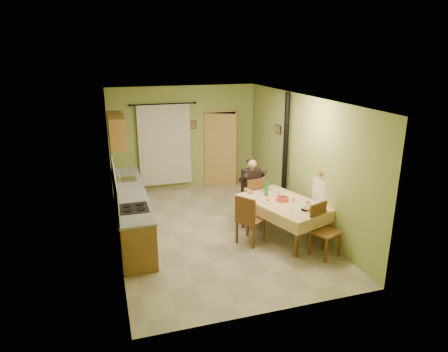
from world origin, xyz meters
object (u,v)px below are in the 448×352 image
object	(u,v)px
chair_far	(252,207)
man_right	(324,194)
man_far	(252,182)
dining_table	(283,219)
chair_near	(324,241)
stove_flue	(285,169)
chair_right	(322,220)
chair_left	(250,229)

from	to	relation	value
chair_far	man_right	size ratio (longest dim) A/B	0.73
chair_far	man_far	distance (m)	0.59
dining_table	chair_near	bearing A→B (deg)	-88.35
chair_far	stove_flue	size ratio (longest dim) A/B	0.36
chair_near	chair_right	xyz separation A→B (m)	(0.48, 0.88, -0.00)
man_right	man_far	bearing A→B (deg)	38.74
man_far	stove_flue	world-z (taller)	stove_flue
stove_flue	chair_right	bearing A→B (deg)	-81.18
man_right	dining_table	bearing A→B (deg)	75.23
chair_right	chair_near	bearing A→B (deg)	144.27
chair_left	man_right	xyz separation A→B (m)	(1.60, -0.03, 0.59)
chair_far	man_right	world-z (taller)	man_right
chair_right	chair_left	size ratio (longest dim) A/B	0.93
chair_near	chair_right	distance (m)	1.01
chair_left	stove_flue	xyz separation A→B (m)	(1.39, 1.41, 0.73)
chair_near	man_far	distance (m)	2.19
chair_far	man_right	distance (m)	1.70
dining_table	chair_left	size ratio (longest dim) A/B	2.10
dining_table	chair_far	size ratio (longest dim) A/B	2.11
chair_right	stove_flue	size ratio (longest dim) A/B	0.34
chair_far	chair_right	xyz separation A→B (m)	(1.16, -1.10, -0.00)
man_right	stove_flue	world-z (taller)	stove_flue
dining_table	chair_right	distance (m)	0.86
dining_table	chair_left	world-z (taller)	chair_left
chair_far	chair_left	distance (m)	1.17
man_right	stove_flue	bearing A→B (deg)	1.17
chair_near	chair_right	size ratio (longest dim) A/B	1.06
chair_right	chair_left	xyz separation A→B (m)	(-1.61, 0.02, 0.00)
chair_left	man_far	bearing A→B (deg)	121.55
chair_far	man_far	bearing A→B (deg)	90.00
dining_table	chair_far	bearing A→B (deg)	88.93
man_right	stove_flue	distance (m)	1.46
chair_far	man_right	bearing A→B (deg)	-53.00
stove_flue	chair_far	bearing A→B (deg)	-160.57
stove_flue	chair_near	bearing A→B (deg)	-96.38
chair_right	dining_table	bearing A→B (deg)	75.45
chair_right	man_right	bearing A→B (deg)	90.00
dining_table	stove_flue	bearing A→B (deg)	45.99
chair_right	man_right	distance (m)	0.59
chair_far	chair_near	xyz separation A→B (m)	(0.68, -1.98, -0.00)
dining_table	chair_right	xyz separation A→B (m)	(0.85, -0.11, -0.09)
chair_near	stove_flue	bearing A→B (deg)	-117.48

